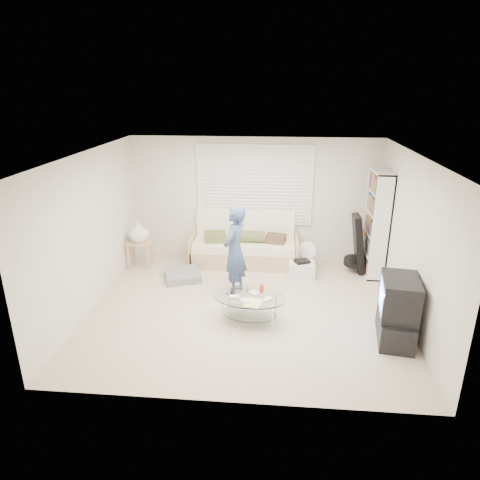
# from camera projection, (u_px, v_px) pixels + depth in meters

# --- Properties ---
(ground) EXTENTS (5.00, 5.00, 0.00)m
(ground) POSITION_uv_depth(u_px,v_px,m) (246.00, 307.00, 7.05)
(ground) COLOR #B7A58E
(ground) RESTS_ON ground
(room_shell) EXTENTS (5.02, 4.52, 2.51)m
(room_shell) POSITION_uv_depth(u_px,v_px,m) (249.00, 204.00, 6.94)
(room_shell) COLOR beige
(room_shell) RESTS_ON ground
(window_blinds) EXTENTS (2.32, 0.08, 1.62)m
(window_blinds) POSITION_uv_depth(u_px,v_px,m) (255.00, 185.00, 8.57)
(window_blinds) COLOR silver
(window_blinds) RESTS_ON ground
(futon_sofa) EXTENTS (2.16, 0.87, 1.06)m
(futon_sofa) POSITION_uv_depth(u_px,v_px,m) (244.00, 247.00, 8.70)
(futon_sofa) COLOR tan
(futon_sofa) RESTS_ON ground
(grey_floor_pillow) EXTENTS (0.81, 0.81, 0.14)m
(grey_floor_pillow) POSITION_uv_depth(u_px,v_px,m) (183.00, 275.00, 8.06)
(grey_floor_pillow) COLOR slate
(grey_floor_pillow) RESTS_ON ground
(side_table) EXTENTS (0.48, 0.39, 0.95)m
(side_table) POSITION_uv_depth(u_px,v_px,m) (139.00, 234.00, 8.37)
(side_table) COLOR tan
(side_table) RESTS_ON ground
(bookshelf) EXTENTS (0.32, 0.84, 2.00)m
(bookshelf) POSITION_uv_depth(u_px,v_px,m) (376.00, 224.00, 8.01)
(bookshelf) COLOR white
(bookshelf) RESTS_ON ground
(guitar_case) EXTENTS (0.41, 0.42, 1.14)m
(guitar_case) POSITION_uv_depth(u_px,v_px,m) (357.00, 248.00, 8.20)
(guitar_case) COLOR black
(guitar_case) RESTS_ON ground
(floor_fan) EXTENTS (0.37, 0.24, 0.59)m
(floor_fan) POSITION_uv_depth(u_px,v_px,m) (307.00, 253.00, 8.39)
(floor_fan) COLOR white
(floor_fan) RESTS_ON ground
(storage_bin) EXTENTS (0.49, 0.35, 0.34)m
(storage_bin) POSITION_uv_depth(u_px,v_px,m) (302.00, 269.00, 8.12)
(storage_bin) COLOR white
(storage_bin) RESTS_ON ground
(tv_unit) EXTENTS (0.59, 0.93, 0.95)m
(tv_unit) POSITION_uv_depth(u_px,v_px,m) (397.00, 310.00, 6.02)
(tv_unit) COLOR black
(tv_unit) RESTS_ON ground
(coffee_table) EXTENTS (1.17, 0.82, 0.53)m
(coffee_table) POSITION_uv_depth(u_px,v_px,m) (250.00, 302.00, 6.54)
(coffee_table) COLOR silver
(coffee_table) RESTS_ON ground
(standing_person) EXTENTS (0.54, 0.67, 1.59)m
(standing_person) POSITION_uv_depth(u_px,v_px,m) (235.00, 251.00, 7.26)
(standing_person) COLOR navy
(standing_person) RESTS_ON ground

